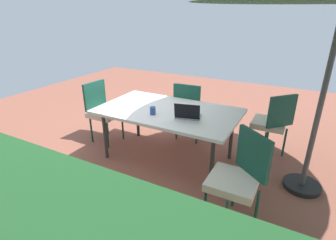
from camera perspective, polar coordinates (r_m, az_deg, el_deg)
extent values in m
cube|color=#935442|center=(3.98, 0.00, -8.27)|extent=(10.00, 10.00, 0.02)
cube|color=white|center=(3.65, 0.00, 1.92)|extent=(1.92, 1.13, 0.04)
cylinder|color=#333333|center=(3.89, 13.55, -3.47)|extent=(0.05, 0.05, 0.72)
cylinder|color=#333333|center=(4.51, -6.59, 0.76)|extent=(0.05, 0.05, 0.72)
cylinder|color=#333333|center=(3.19, 9.48, -9.37)|extent=(0.05, 0.05, 0.72)
cylinder|color=#333333|center=(3.92, -13.45, -3.27)|extent=(0.05, 0.05, 0.72)
cylinder|color=#4C4C4C|center=(3.27, 30.57, 4.93)|extent=(0.06, 0.06, 2.43)
cylinder|color=black|center=(3.75, 26.93, -12.50)|extent=(0.44, 0.44, 0.06)
cube|color=beige|center=(4.39, -13.33, 1.44)|extent=(0.46, 0.46, 0.08)
cube|color=#144738|center=(4.45, -15.56, 5.13)|extent=(0.07, 0.44, 0.45)
cylinder|color=#144738|center=(4.26, -13.00, -3.10)|extent=(0.03, 0.03, 0.45)
cylinder|color=#144738|center=(4.49, -9.79, -1.44)|extent=(0.03, 0.03, 0.45)
cylinder|color=#144738|center=(4.50, -16.26, -1.98)|extent=(0.03, 0.03, 0.45)
cylinder|color=#144738|center=(4.72, -13.06, -0.46)|extent=(0.03, 0.03, 0.45)
cube|color=beige|center=(4.16, 20.99, -0.68)|extent=(0.46, 0.46, 0.08)
cube|color=#144738|center=(3.93, 23.44, 1.73)|extent=(0.32, 0.35, 0.45)
cylinder|color=#144738|center=(4.50, 20.86, -2.61)|extent=(0.03, 0.03, 0.45)
cylinder|color=#144738|center=(4.29, 17.14, -3.36)|extent=(0.03, 0.03, 0.45)
cylinder|color=#144738|center=(4.27, 23.88, -4.52)|extent=(0.03, 0.03, 0.45)
cylinder|color=#144738|center=(4.04, 20.09, -5.43)|extent=(0.03, 0.03, 0.45)
cube|color=beige|center=(2.71, 13.80, -12.88)|extent=(0.46, 0.46, 0.08)
cube|color=#144738|center=(2.69, 17.96, -7.00)|extent=(0.37, 0.30, 0.45)
cylinder|color=#144738|center=(2.90, 8.13, -16.27)|extent=(0.03, 0.03, 0.45)
cylinder|color=#144738|center=(2.68, 12.34, -20.55)|extent=(0.03, 0.03, 0.45)
cylinder|color=#144738|center=(3.07, 14.09, -14.28)|extent=(0.03, 0.03, 0.45)
cylinder|color=#144738|center=(2.86, 18.57, -18.01)|extent=(0.03, 0.03, 0.45)
cube|color=beige|center=(4.41, 4.95, 2.09)|extent=(0.46, 0.46, 0.08)
cube|color=#144738|center=(4.13, 4.05, 4.60)|extent=(0.44, 0.06, 0.45)
cylinder|color=#144738|center=(4.61, 7.71, -0.63)|extent=(0.03, 0.03, 0.45)
cylinder|color=#144738|center=(4.72, 3.56, 0.10)|extent=(0.03, 0.03, 0.45)
cylinder|color=#144738|center=(4.30, 6.24, -2.35)|extent=(0.03, 0.03, 0.45)
cylinder|color=#144738|center=(4.41, 1.82, -1.53)|extent=(0.03, 0.03, 0.45)
cube|color=gray|center=(3.40, 4.40, 0.79)|extent=(0.36, 0.29, 0.02)
cube|color=black|center=(3.26, 4.13, 1.85)|extent=(0.32, 0.13, 0.20)
cylinder|color=#334C99|center=(3.46, -3.33, 2.02)|extent=(0.07, 0.07, 0.11)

